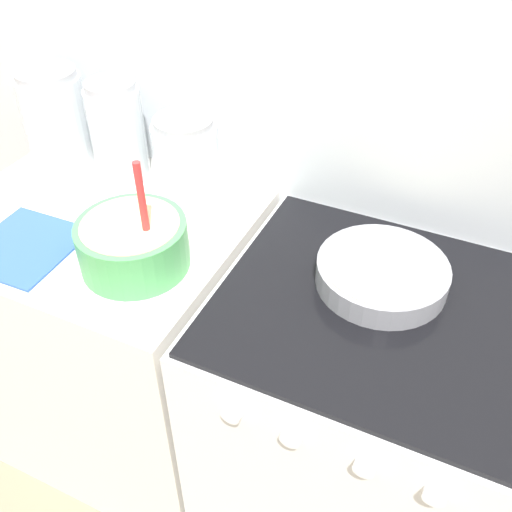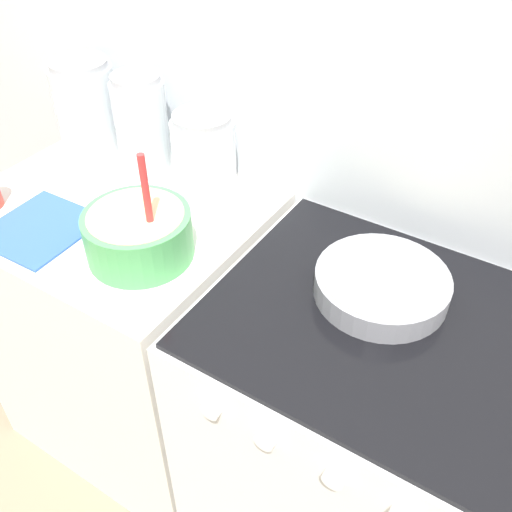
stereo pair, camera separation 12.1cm
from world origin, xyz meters
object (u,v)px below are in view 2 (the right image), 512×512
Objects in this scene: mixing_bowl at (138,232)px; storage_jar_right at (204,158)px; stove at (352,442)px; baking_pan at (382,284)px; storage_jar_left at (88,112)px; storage_jar_middle at (143,130)px.

storage_jar_right is at bearing 97.38° from mixing_bowl.
stove is 4.28× the size of storage_jar_right.
baking_pan is 1.07× the size of storage_jar_left.
stove is at bearing -72.77° from baking_pan.
mixing_bowl reaches higher than stove.
baking_pan is 0.97m from storage_jar_left.
stove is at bearing -19.27° from storage_jar_right.
baking_pan reaches higher than stove.
baking_pan is 1.33× the size of storage_jar_right.
stove is 0.75m from mixing_bowl.
mixing_bowl is 1.29× the size of storage_jar_right.
baking_pan is 0.77m from storage_jar_middle.
baking_pan is 0.57m from storage_jar_right.
storage_jar_left is (-0.44, 0.30, 0.05)m from mixing_bowl.
baking_pan is 1.05× the size of storage_jar_middle.
storage_jar_middle is 1.26× the size of storage_jar_right.
baking_pan is at bearing -13.57° from storage_jar_right.
storage_jar_middle is at bearing 165.54° from stove.
storage_jar_right is at bearing 0.00° from storage_jar_middle.
stove is 3.46× the size of storage_jar_left.
storage_jar_right reaches higher than baking_pan.
storage_jar_middle is (-0.75, 0.13, 0.08)m from baking_pan.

